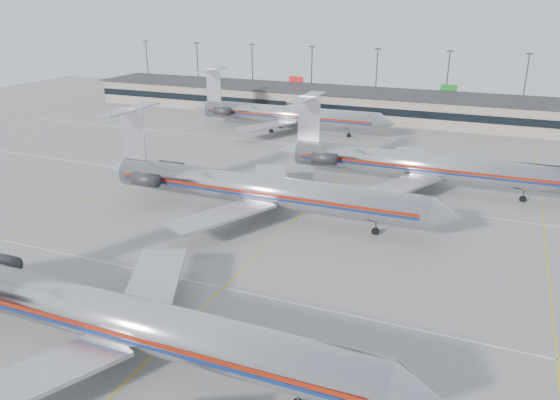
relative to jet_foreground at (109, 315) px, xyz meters
The scene contains 8 objects.
ground 5.72m from the jet_foreground, 47.27° to the left, with size 260.00×260.00×0.00m, color gray.
apron_markings 14.00m from the jet_foreground, 77.49° to the left, with size 160.00×0.15×0.02m, color silver.
terminal 101.18m from the jet_foreground, 88.35° to the left, with size 162.00×17.00×6.25m.
light_mast_row 115.30m from the jet_foreground, 88.55° to the left, with size 163.60×0.40×15.28m.
jet_foreground is the anchor object (origin of this frame).
jet_second_row 32.09m from the jet_foreground, 94.04° to the left, with size 50.10×29.50×13.11m.
jet_third_row 53.75m from the jet_foreground, 73.16° to the left, with size 47.58×29.27×13.01m.
jet_back_row 81.34m from the jet_foreground, 102.47° to the left, with size 46.48×28.59×12.71m.
Camera 1 is at (23.61, -32.00, 26.89)m, focal length 35.00 mm.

